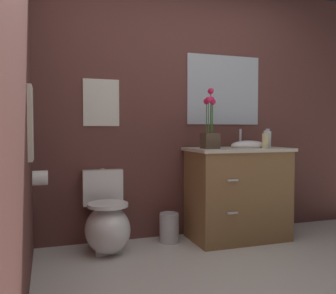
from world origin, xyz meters
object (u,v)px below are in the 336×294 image
(toilet, at_px, (107,223))
(wall_poster, at_px, (101,103))
(trash_bin, at_px, (169,227))
(hanging_towel, at_px, (30,123))
(lotion_bottle, at_px, (268,139))
(toilet_paper_roll, at_px, (40,178))
(soap_bottle, at_px, (266,140))
(wall_mirror, at_px, (224,90))
(vanity_cabinet, at_px, (238,192))
(flower_vase, at_px, (210,130))

(toilet, relative_size, wall_poster, 1.62)
(trash_bin, height_order, hanging_towel, hanging_towel)
(toilet, relative_size, hanging_towel, 1.33)
(lotion_bottle, xyz_separation_m, toilet_paper_roll, (-2.11, -0.18, -0.28))
(soap_bottle, height_order, lotion_bottle, lotion_bottle)
(wall_mirror, xyz_separation_m, hanging_towel, (-1.83, -0.64, -0.36))
(vanity_cabinet, distance_m, hanging_towel, 1.97)
(soap_bottle, bearing_deg, lotion_bottle, 51.32)
(toilet, height_order, toilet_paper_roll, toilet_paper_roll)
(lotion_bottle, relative_size, toilet_paper_roll, 1.66)
(trash_bin, xyz_separation_m, wall_mirror, (0.65, 0.19, 1.31))
(toilet, relative_size, wall_mirror, 0.86)
(wall_poster, xyz_separation_m, wall_mirror, (1.24, 0.00, 0.16))
(flower_vase, distance_m, wall_poster, 1.02)
(toilet, relative_size, vanity_cabinet, 0.66)
(trash_bin, xyz_separation_m, wall_poster, (-0.59, 0.19, 1.15))
(toilet, distance_m, toilet_paper_roll, 0.71)
(vanity_cabinet, xyz_separation_m, wall_mirror, (-0.00, 0.29, 1.00))
(trash_bin, bearing_deg, wall_poster, 161.79)
(toilet, height_order, soap_bottle, soap_bottle)
(soap_bottle, distance_m, hanging_towel, 2.04)
(vanity_cabinet, xyz_separation_m, flower_vase, (-0.32, -0.05, 0.59))
(lotion_bottle, relative_size, trash_bin, 0.67)
(toilet, height_order, wall_mirror, wall_mirror)
(trash_bin, bearing_deg, soap_bottle, -17.05)
(toilet_paper_roll, bearing_deg, toilet, 20.39)
(wall_poster, relative_size, wall_mirror, 0.53)
(flower_vase, xyz_separation_m, wall_mirror, (0.31, 0.35, 0.41))
(toilet, relative_size, flower_vase, 1.25)
(vanity_cabinet, xyz_separation_m, trash_bin, (-0.66, 0.10, -0.31))
(toilet, bearing_deg, flower_vase, -4.80)
(vanity_cabinet, bearing_deg, trash_bin, 171.35)
(toilet, distance_m, soap_bottle, 1.62)
(vanity_cabinet, distance_m, wall_mirror, 1.04)
(soap_bottle, relative_size, lotion_bottle, 0.90)
(vanity_cabinet, relative_size, soap_bottle, 6.42)
(soap_bottle, bearing_deg, wall_poster, 162.47)
(wall_mirror, bearing_deg, wall_poster, 180.00)
(lotion_bottle, distance_m, wall_poster, 1.64)
(vanity_cabinet, height_order, flower_vase, flower_vase)
(lotion_bottle, relative_size, wall_poster, 0.43)
(toilet, height_order, hanging_towel, hanging_towel)
(flower_vase, distance_m, toilet_paper_roll, 1.51)
(vanity_cabinet, relative_size, trash_bin, 3.87)
(wall_poster, bearing_deg, toilet, -90.00)
(flower_vase, relative_size, lotion_bottle, 3.02)
(hanging_towel, bearing_deg, toilet_paper_roll, 73.00)
(wall_mirror, bearing_deg, flower_vase, -132.27)
(wall_poster, bearing_deg, flower_vase, -20.39)
(wall_mirror, relative_size, hanging_towel, 1.54)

